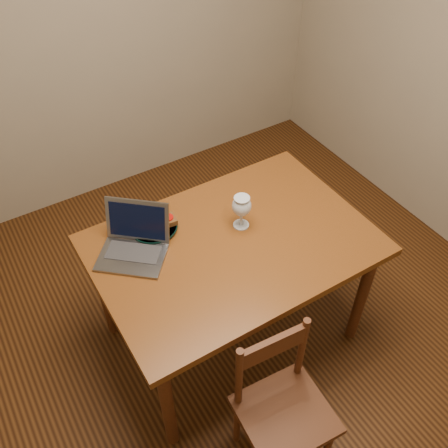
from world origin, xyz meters
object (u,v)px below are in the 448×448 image
plate (154,227)px  table (233,254)px  laptop (134,240)px  chair (283,405)px  milk_glass (241,212)px

plate → table: bearing=-44.7°
plate → laptop: 0.15m
chair → milk_glass: bearing=75.2°
milk_glass → laptop: size_ratio=0.45×
milk_glass → laptop: bearing=165.7°
chair → plate: bearing=101.3°
chair → plate: (-0.11, 0.94, 0.32)m
table → laptop: laptop is taller
chair → plate: chair is taller
milk_glass → plate: bearing=151.8°
laptop → chair: bearing=-33.5°
plate → laptop: size_ratio=0.58×
plate → laptop: (-0.13, -0.07, 0.05)m
laptop → table: bearing=14.3°
plate → milk_glass: (0.37, -0.20, 0.08)m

